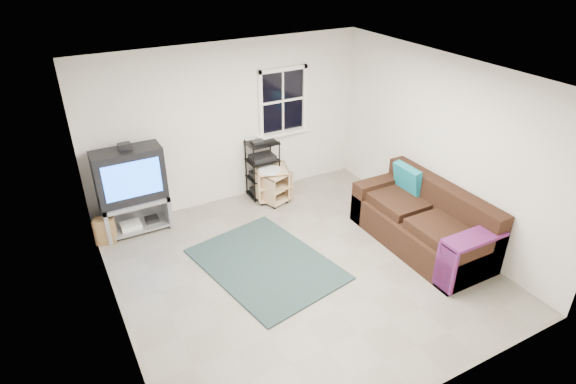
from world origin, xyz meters
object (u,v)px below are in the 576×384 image
side_table_left (273,186)px  tv_unit (131,184)px  av_rack (263,172)px  side_table_right (271,180)px  sofa (424,223)px

side_table_left → tv_unit: bearing=175.2°
av_rack → side_table_left: (0.06, -0.24, -0.16)m
side_table_left → av_rack: bearing=103.9°
side_table_right → sofa: size_ratio=0.30×
av_rack → side_table_right: bearing=-59.3°
tv_unit → side_table_left: size_ratio=2.53×
av_rack → sofa: 2.78m
av_rack → sofa: (1.37, -2.41, -0.10)m
tv_unit → side_table_right: (2.23, -0.09, -0.45)m
av_rack → side_table_left: 0.30m
sofa → side_table_left: bearing=121.2°
side_table_left → side_table_right: bearing=75.6°
tv_unit → sofa: 4.25m
sofa → side_table_right: bearing=119.6°
tv_unit → sofa: tv_unit is taller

